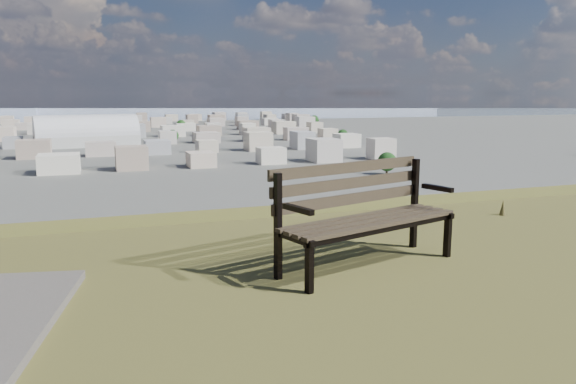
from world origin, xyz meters
name	(u,v)px	position (x,y,z in m)	size (l,w,h in m)	color
park_bench	(362,209)	(-0.06, 2.01, 25.48)	(1.69, 0.96, 0.85)	#3A3021
arena	(87,136)	(-3.02, 300.11, 4.89)	(51.58, 27.40, 20.76)	beige
city_blocks	(92,128)	(0.00, 394.44, 3.50)	(395.00, 361.00, 7.00)	beige
city_trees	(40,135)	(-26.39, 319.00, 4.83)	(406.52, 387.20, 9.98)	#34291A
bay_water	(89,111)	(0.00, 900.00, 0.00)	(2400.00, 700.00, 0.12)	#8298A6
far_hills	(59,94)	(-60.92, 1402.93, 25.47)	(2050.00, 340.00, 60.00)	#A0A8C7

